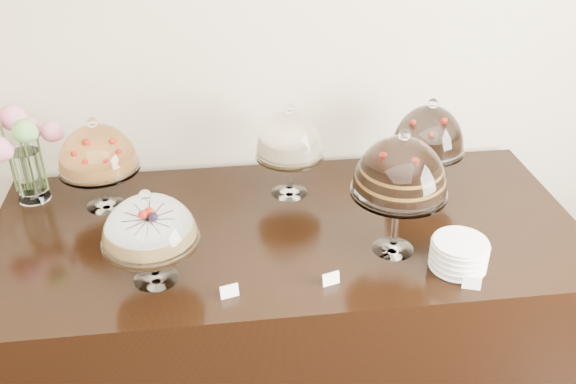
{
  "coord_description": "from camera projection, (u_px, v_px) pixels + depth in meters",
  "views": [
    {
      "loc": [
        0.07,
        0.47,
        2.25
      ],
      "look_at": [
        0.32,
        2.4,
        1.08
      ],
      "focal_mm": 40.0,
      "sensor_mm": 36.0,
      "label": 1
    }
  ],
  "objects": [
    {
      "name": "wall_back",
      "position": [
        190.0,
        29.0,
        2.53
      ],
      "size": [
        5.0,
        0.04,
        3.0
      ],
      "primitive_type": "cube",
      "color": "beige",
      "rests_on": "ground"
    },
    {
      "name": "display_counter",
      "position": [
        286.0,
        317.0,
        2.64
      ],
      "size": [
        2.2,
        1.0,
        0.9
      ],
      "primitive_type": "cube",
      "color": "black",
      "rests_on": "ground"
    },
    {
      "name": "cake_stand_sugar_sponge",
      "position": [
        149.0,
        225.0,
        2.03
      ],
      "size": [
        0.32,
        0.32,
        0.34
      ],
      "color": "white",
      "rests_on": "display_counter"
    },
    {
      "name": "cake_stand_choco_layer",
      "position": [
        401.0,
        171.0,
        2.12
      ],
      "size": [
        0.33,
        0.33,
        0.47
      ],
      "color": "white",
      "rests_on": "display_counter"
    },
    {
      "name": "cake_stand_cheesecake",
      "position": [
        290.0,
        139.0,
        2.5
      ],
      "size": [
        0.27,
        0.27,
        0.39
      ],
      "color": "white",
      "rests_on": "display_counter"
    },
    {
      "name": "cake_stand_dark_choco",
      "position": [
        429.0,
        133.0,
        2.53
      ],
      "size": [
        0.29,
        0.29,
        0.39
      ],
      "color": "white",
      "rests_on": "display_counter"
    },
    {
      "name": "cake_stand_fruit_tart",
      "position": [
        97.0,
        152.0,
        2.42
      ],
      "size": [
        0.31,
        0.31,
        0.38
      ],
      "color": "white",
      "rests_on": "display_counter"
    },
    {
      "name": "flower_vase",
      "position": [
        17.0,
        145.0,
        2.45
      ],
      "size": [
        0.34,
        0.28,
        0.4
      ],
      "color": "white",
      "rests_on": "display_counter"
    },
    {
      "name": "plate_stack",
      "position": [
        459.0,
        254.0,
        2.17
      ],
      "size": [
        0.19,
        0.19,
        0.1
      ],
      "color": "white",
      "rests_on": "display_counter"
    },
    {
      "name": "price_card_left",
      "position": [
        229.0,
        291.0,
        2.05
      ],
      "size": [
        0.06,
        0.03,
        0.04
      ],
      "primitive_type": "cube",
      "rotation": [
        -0.21,
        0.0,
        0.25
      ],
      "color": "white",
      "rests_on": "display_counter"
    },
    {
      "name": "price_card_right",
      "position": [
        472.0,
        283.0,
        2.08
      ],
      "size": [
        0.06,
        0.03,
        0.04
      ],
      "primitive_type": "cube",
      "rotation": [
        -0.21,
        0.0,
        -0.32
      ],
      "color": "white",
      "rests_on": "display_counter"
    },
    {
      "name": "price_card_extra",
      "position": [
        331.0,
        279.0,
        2.1
      ],
      "size": [
        0.06,
        0.03,
        0.04
      ],
      "primitive_type": "cube",
      "rotation": [
        -0.21,
        0.0,
        0.3
      ],
      "color": "white",
      "rests_on": "display_counter"
    }
  ]
}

